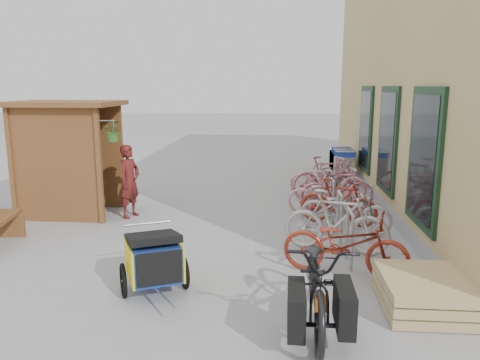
# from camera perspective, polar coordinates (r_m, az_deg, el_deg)

# --- Properties ---
(ground) EXTENTS (80.00, 80.00, 0.00)m
(ground) POSITION_cam_1_polar(r_m,az_deg,el_deg) (7.53, -4.79, -9.70)
(ground) COLOR #969699
(kiosk) EXTENTS (2.49, 1.65, 2.40)m
(kiosk) POSITION_cam_1_polar(r_m,az_deg,el_deg) (10.47, -20.68, 4.35)
(kiosk) COLOR brown
(kiosk) RESTS_ON ground
(bike_rack) EXTENTS (0.05, 5.35, 0.86)m
(bike_rack) POSITION_cam_1_polar(r_m,az_deg,el_deg) (9.64, 11.17, -1.93)
(bike_rack) COLOR #A5A8AD
(bike_rack) RESTS_ON ground
(pallet_stack) EXTENTS (1.00, 1.20, 0.40)m
(pallet_stack) POSITION_cam_1_polar(r_m,az_deg,el_deg) (6.33, 21.43, -12.66)
(pallet_stack) COLOR tan
(pallet_stack) RESTS_ON ground
(shopping_carts) EXTENTS (0.56, 1.87, 1.00)m
(shopping_carts) POSITION_cam_1_polar(r_m,az_deg,el_deg) (13.74, 12.19, 2.26)
(shopping_carts) COLOR silver
(shopping_carts) RESTS_ON ground
(child_trailer) EXTENTS (0.98, 1.47, 0.87)m
(child_trailer) POSITION_cam_1_polar(r_m,az_deg,el_deg) (6.36, -10.46, -9.27)
(child_trailer) COLOR navy
(child_trailer) RESTS_ON ground
(cargo_bike) EXTENTS (0.76, 2.10, 1.10)m
(cargo_bike) POSITION_cam_1_polar(r_m,az_deg,el_deg) (5.48, 9.47, -12.02)
(cargo_bike) COLOR black
(cargo_bike) RESTS_ON ground
(person_kiosk) EXTENTS (0.53, 0.65, 1.52)m
(person_kiosk) POSITION_cam_1_polar(r_m,az_deg,el_deg) (9.97, -13.31, -0.15)
(person_kiosk) COLOR maroon
(person_kiosk) RESTS_ON ground
(bike_0) EXTENTS (1.92, 1.11, 0.95)m
(bike_0) POSITION_cam_1_polar(r_m,az_deg,el_deg) (6.95, 12.70, -7.61)
(bike_0) COLOR maroon
(bike_0) RESTS_ON ground
(bike_1) EXTENTS (1.80, 0.97, 1.04)m
(bike_1) POSITION_cam_1_polar(r_m,az_deg,el_deg) (7.85, 11.65, -4.99)
(bike_1) COLOR beige
(bike_1) RESTS_ON ground
(bike_2) EXTENTS (1.81, 1.07, 0.90)m
(bike_2) POSITION_cam_1_polar(r_m,az_deg,el_deg) (8.94, 12.70, -3.50)
(bike_2) COLOR #98979C
(bike_2) RESTS_ON ground
(bike_3) EXTENTS (1.60, 0.93, 0.93)m
(bike_3) POSITION_cam_1_polar(r_m,az_deg,el_deg) (9.41, 11.88, -2.63)
(bike_3) COLOR maroon
(bike_3) RESTS_ON ground
(bike_4) EXTENTS (1.75, 0.83, 0.88)m
(bike_4) POSITION_cam_1_polar(r_m,az_deg,el_deg) (10.03, 10.63, -1.84)
(bike_4) COLOR #C7818C
(bike_4) RESTS_ON ground
(bike_5) EXTENTS (1.68, 0.64, 0.99)m
(bike_5) POSITION_cam_1_polar(r_m,az_deg,el_deg) (10.46, 11.75, -1.04)
(bike_5) COLOR #C7818C
(bike_5) RESTS_ON ground
(bike_6) EXTENTS (1.98, 1.20, 0.98)m
(bike_6) POSITION_cam_1_polar(r_m,az_deg,el_deg) (11.37, 10.64, -0.02)
(bike_6) COLOR #C7818C
(bike_6) RESTS_ON ground
(bike_7) EXTENTS (1.80, 0.99, 1.04)m
(bike_7) POSITION_cam_1_polar(r_m,az_deg,el_deg) (11.62, 10.42, 0.39)
(bike_7) COLOR #C7818C
(bike_7) RESTS_ON ground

